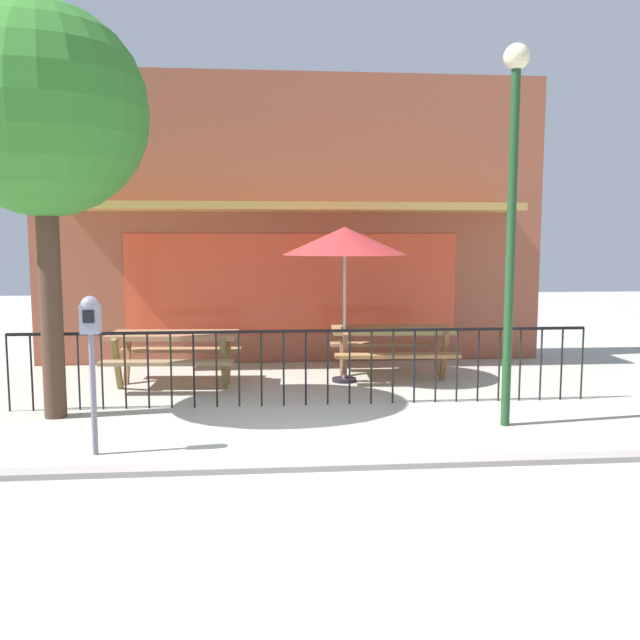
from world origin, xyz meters
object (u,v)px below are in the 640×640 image
Objects in this scene: picnic_table_left at (174,344)px; patio_umbrella at (345,242)px; parking_meter_near at (91,333)px; street_lamp at (513,183)px; street_tree at (42,113)px; picnic_table_right at (392,338)px.

patio_umbrella is at bearing 2.64° from picnic_table_left.
parking_meter_near reaches higher than picnic_table_left.
street_lamp is (3.98, -2.45, 2.09)m from picnic_table_left.
parking_meter_near is at bearing -131.37° from patio_umbrella.
street_tree reaches higher than picnic_table_left.
street_lamp is at bearing -31.60° from picnic_table_left.
street_tree is 1.13× the size of street_lamp.
picnic_table_right is 5.01m from parking_meter_near.
street_tree reaches higher than parking_meter_near.
parking_meter_near reaches higher than picnic_table_right.
parking_meter_near is 2.88m from street_tree.
picnic_table_right is at bearing 23.35° from street_tree.
picnic_table_right is 1.65m from patio_umbrella.
picnic_table_right is 5.62m from street_tree.
parking_meter_near is (-2.86, -3.24, -0.86)m from patio_umbrella.
street_tree reaches higher than street_lamp.
street_tree is (-0.81, 1.51, 2.31)m from parking_meter_near.
picnic_table_right is 0.39× the size of street_tree.
picnic_table_right is at bearing 105.63° from street_lamp.
picnic_table_left is 0.45× the size of street_lamp.
patio_umbrella is (-0.75, -0.18, 1.45)m from picnic_table_right.
street_tree reaches higher than picnic_table_right.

